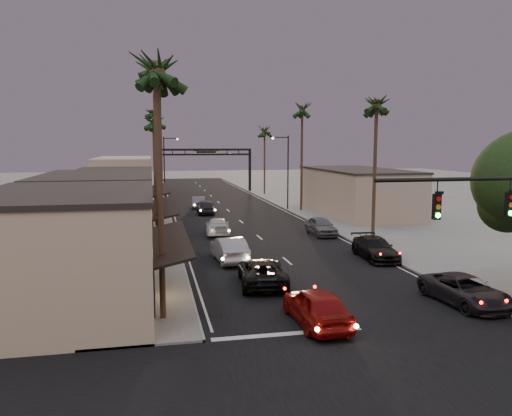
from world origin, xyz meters
name	(u,v)px	position (x,y,z in m)	size (l,w,h in m)	color
ground	(236,218)	(0.00, 40.00, 0.00)	(200.00, 200.00, 0.00)	slate
road	(229,212)	(0.00, 45.00, 0.00)	(14.00, 120.00, 0.02)	black
cross_street	(448,398)	(0.00, 0.00, 0.00)	(80.00, 12.00, 0.02)	black
sidewalk_left	(148,206)	(-9.50, 52.00, 0.06)	(5.00, 92.00, 0.12)	slate
sidewalk_right	(290,203)	(9.50, 52.00, 0.06)	(5.00, 92.00, 0.12)	slate
storefront_near	(69,251)	(-13.00, 12.00, 2.75)	(8.00, 12.00, 5.50)	#C2B394
storefront_mid	(98,213)	(-13.00, 26.00, 2.75)	(8.00, 14.00, 5.50)	#A49483
storefront_far	(114,196)	(-13.00, 42.00, 2.50)	(8.00, 16.00, 5.00)	#C2B394
storefront_dist	(125,177)	(-13.00, 65.00, 3.00)	(8.00, 20.00, 6.00)	#A49483
building_right	(357,192)	(14.00, 40.00, 2.50)	(8.00, 18.00, 5.00)	#A49483
arch	(206,159)	(0.00, 70.00, 5.53)	(15.20, 0.40, 7.27)	black
streetlight_right	(286,166)	(6.92, 45.00, 5.33)	(2.13, 0.30, 9.00)	black
streetlight_left	(166,163)	(-6.92, 58.00, 5.33)	(2.13, 0.30, 9.00)	black
palm_la	(157,62)	(-8.60, 9.00, 11.44)	(3.20, 3.20, 13.20)	#38281C
palm_lb	(154,63)	(-8.60, 22.00, 13.39)	(3.20, 3.20, 15.20)	#38281C
palm_lc	(154,118)	(-8.60, 36.00, 10.47)	(3.20, 3.20, 12.20)	#38281C
palm_ld	(153,110)	(-8.60, 55.00, 12.42)	(3.20, 3.20, 14.20)	#38281C
palm_ra	(377,100)	(8.60, 24.00, 11.44)	(3.20, 3.20, 13.20)	#38281C
palm_rb	(302,106)	(8.60, 44.00, 12.42)	(3.20, 3.20, 14.20)	#38281C
palm_rc	(265,128)	(8.60, 64.00, 10.47)	(3.20, 3.20, 12.20)	#38281C
palm_far	(154,125)	(-8.30, 78.00, 11.44)	(3.20, 3.20, 13.20)	#38281C
oncoming_red	(316,306)	(-1.96, 7.07, 0.84)	(1.98, 4.93, 1.68)	maroon
oncoming_pickup	(262,272)	(-2.95, 13.67, 0.76)	(2.51, 5.45, 1.52)	black
oncoming_silver	(229,249)	(-3.89, 19.80, 0.84)	(1.78, 5.10, 1.68)	gray
oncoming_white	(218,226)	(-3.32, 30.26, 0.72)	(2.02, 4.98, 1.44)	silver
oncoming_dgrey	(206,207)	(-2.98, 43.63, 0.82)	(1.93, 4.81, 1.64)	black
oncoming_grey_far	(199,202)	(-3.27, 49.13, 0.73)	(1.55, 4.45, 1.46)	#56565C
curbside_near	(465,290)	(6.20, 8.21, 0.72)	(2.39, 5.18, 1.44)	black
curbside_black	(375,248)	(6.20, 18.46, 0.75)	(2.11, 5.18, 1.50)	black
curbside_grey	(321,226)	(5.55, 28.04, 0.80)	(1.88, 4.68, 1.59)	#55565B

